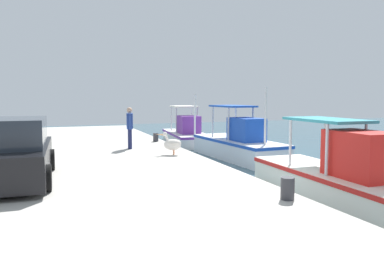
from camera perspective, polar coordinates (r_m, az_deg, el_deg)
The scene contains 9 objects.
quay_pier at distance 9.51m, azimuth -20.80°, elevation -10.67°, with size 36.00×10.00×0.80m, color #BCB7AD.
fishing_boat_nearest at distance 22.78m, azimuth -0.86°, elevation -0.98°, with size 5.76×2.45×3.06m.
fishing_boat_second at distance 17.50m, azimuth 7.13°, elevation -2.50°, with size 5.98×2.24×3.29m.
fishing_boat_third at distance 11.03m, azimuth 21.81°, elevation -7.18°, with size 6.27×2.00×2.95m.
pelican at distance 13.47m, azimuth -2.99°, elevation -2.39°, with size 0.67×0.92×0.82m.
fisherman_standing at distance 15.14m, azimuth -9.47°, elevation 0.33°, with size 0.64×0.31×1.66m.
parked_car at distance 10.10m, azimuth -25.81°, elevation -3.47°, with size 4.14×1.96×1.57m.
mooring_bollard_nearest at distance 17.50m, azimuth -5.55°, elevation -1.42°, with size 0.25×0.25×0.39m, color #333338.
mooring_bollard_second at distance 7.92m, azimuth 14.35°, elevation -8.92°, with size 0.28×0.28×0.46m, color #333338.
Camera 1 is at (9.18, -4.84, 2.88)m, focal length 35.00 mm.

